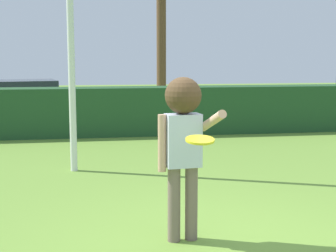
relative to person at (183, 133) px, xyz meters
The scene contains 5 objects.
ground_plane 1.29m from the person, 40.24° to the right, with size 60.00×60.00×0.00m, color olive.
person is the anchor object (origin of this frame).
frisbee 0.74m from the person, 88.78° to the right, with size 0.28×0.28×0.06m.
hedge_row 7.74m from the person, 87.55° to the left, with size 18.57×0.90×1.23m, color #224A27.
parked_car_green 11.79m from the person, 105.00° to the left, with size 4.45×2.49×1.25m.
Camera 1 is at (-1.38, -5.08, 2.05)m, focal length 54.57 mm.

